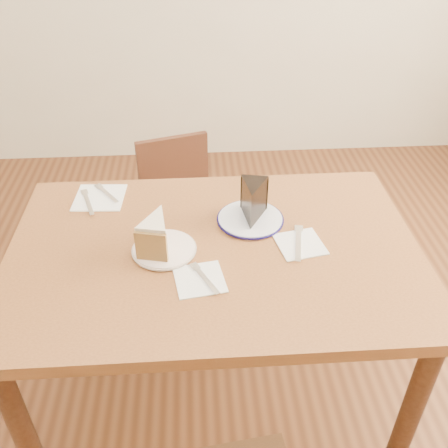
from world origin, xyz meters
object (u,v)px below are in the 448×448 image
table (214,273)px  plate_cream (164,249)px  plate_navy (250,219)px  chair_far (183,216)px  chocolate_cake (253,204)px  carrot_cake (157,233)px

table → plate_cream: plate_cream is taller
plate_navy → chair_far: bearing=113.5°
chair_far → plate_cream: size_ratio=4.12×
chair_far → chocolate_cake: bearing=97.4°
chocolate_cake → carrot_cake: bearing=33.2°
chair_far → plate_cream: bearing=70.6°
table → plate_cream: (-0.14, -0.01, 0.10)m
plate_cream → plate_navy: 0.30m
table → carrot_cake: carrot_cake is taller
plate_cream → carrot_cake: 0.05m
plate_cream → plate_navy: size_ratio=0.89×
plate_navy → carrot_cake: size_ratio=1.66×
plate_navy → table: bearing=-133.4°
chair_far → plate_cream: (-0.04, -0.66, 0.35)m
chair_far → plate_cream: 0.75m
table → chair_far: bearing=99.4°
plate_cream → carrot_cake: carrot_cake is taller
plate_cream → plate_navy: bearing=26.7°
plate_cream → carrot_cake: bearing=140.2°
table → chocolate_cake: (0.12, 0.12, 0.17)m
chocolate_cake → plate_navy: bearing=-30.8°
chair_far → plate_navy: plate_navy is taller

